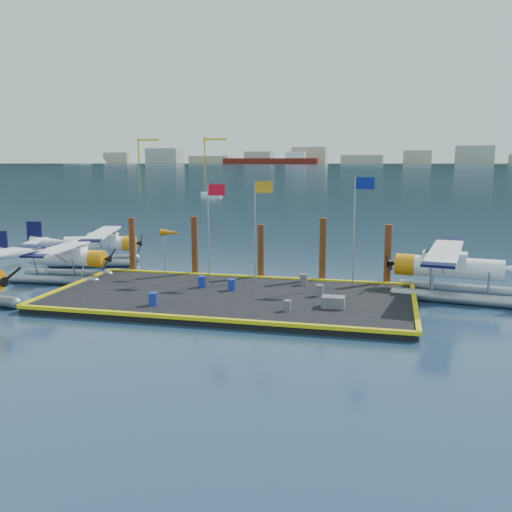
{
  "coord_description": "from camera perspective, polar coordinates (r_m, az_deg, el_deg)",
  "views": [
    {
      "loc": [
        8.59,
        -29.99,
        7.94
      ],
      "look_at": [
        0.98,
        2.0,
        2.32
      ],
      "focal_mm": 40.0,
      "sensor_mm": 36.0,
      "label": 1
    }
  ],
  "objects": [
    {
      "name": "flagpole_blue",
      "position": [
        34.0,
        10.15,
        4.05
      ],
      "size": [
        1.14,
        0.08,
        6.5
      ],
      "color": "#96949C",
      "rests_on": "dock"
    },
    {
      "name": "dock_bumpers",
      "position": [
        32.08,
        -2.54,
        -3.75
      ],
      "size": [
        20.25,
        10.25,
        0.18
      ],
      "primitive_type": null,
      "color": "yellow",
      "rests_on": "dock"
    },
    {
      "name": "piling_0",
      "position": [
        39.75,
        -12.26,
        0.88
      ],
      "size": [
        0.44,
        0.44,
        4.0
      ],
      "primitive_type": "cylinder",
      "color": "#482314",
      "rests_on": "ground"
    },
    {
      "name": "dock",
      "position": [
        32.14,
        -2.54,
        -4.25
      ],
      "size": [
        20.0,
        10.0,
        0.4
      ],
      "primitive_type": "cube",
      "color": "black",
      "rests_on": "ground"
    },
    {
      "name": "piling_3",
      "position": [
        36.09,
        6.7,
        0.4
      ],
      "size": [
        0.44,
        0.44,
        4.3
      ],
      "primitive_type": "cylinder",
      "color": "#482314",
      "rests_on": "ground"
    },
    {
      "name": "flagpole_red",
      "position": [
        35.68,
        -4.47,
        3.96
      ],
      "size": [
        1.14,
        0.08,
        6.0
      ],
      "color": "#96949C",
      "rests_on": "dock"
    },
    {
      "name": "drum_5",
      "position": [
        33.11,
        -2.44,
        -2.89
      ],
      "size": [
        0.47,
        0.47,
        0.66
      ],
      "primitive_type": "cylinder",
      "color": "navy",
      "rests_on": "dock"
    },
    {
      "name": "drum_0",
      "position": [
        34.02,
        -5.42,
        -2.57
      ],
      "size": [
        0.48,
        0.48,
        0.67
      ],
      "primitive_type": "cylinder",
      "color": "navy",
      "rests_on": "dock"
    },
    {
      "name": "drum_4",
      "position": [
        34.6,
        4.79,
        -2.36
      ],
      "size": [
        0.48,
        0.48,
        0.67
      ],
      "primitive_type": "cylinder",
      "color": "#5E5E63",
      "rests_on": "dock"
    },
    {
      "name": "piling_1",
      "position": [
        38.02,
        -6.13,
        0.8
      ],
      "size": [
        0.44,
        0.44,
        4.2
      ],
      "primitive_type": "cylinder",
      "color": "#482314",
      "rests_on": "ground"
    },
    {
      "name": "far_backdrop",
      "position": [
        1782.58,
        21.12,
        9.1
      ],
      "size": [
        3050.0,
        2050.0,
        810.0
      ],
      "color": "black",
      "rests_on": "ground"
    },
    {
      "name": "crate",
      "position": [
        29.57,
        7.73,
        -4.58
      ],
      "size": [
        1.17,
        0.78,
        0.59
      ],
      "primitive_type": "cube",
      "color": "#5E5E63",
      "rests_on": "dock"
    },
    {
      "name": "piling_2",
      "position": [
        36.8,
        0.49,
        0.25
      ],
      "size": [
        0.44,
        0.44,
        3.8
      ],
      "primitive_type": "cylinder",
      "color": "#482314",
      "rests_on": "ground"
    },
    {
      "name": "drum_3",
      "position": [
        30.24,
        -10.25,
        -4.24
      ],
      "size": [
        0.48,
        0.48,
        0.68
      ],
      "primitive_type": "cylinder",
      "color": "navy",
      "rests_on": "dock"
    },
    {
      "name": "seaplane_d",
      "position": [
        34.48,
        19.01,
        -1.4
      ],
      "size": [
        9.58,
        10.52,
        3.72
      ],
      "rotation": [
        0.0,
        0.0,
        1.42
      ],
      "color": "gray",
      "rests_on": "ground"
    },
    {
      "name": "ground",
      "position": [
        32.19,
        -2.53,
        -4.59
      ],
      "size": [
        4000.0,
        4000.0,
        0.0
      ],
      "primitive_type": "plane",
      "color": "#18294A",
      "rests_on": "ground"
    },
    {
      "name": "flagpole_yellow",
      "position": [
        34.87,
        0.24,
        4.05
      ],
      "size": [
        1.14,
        0.08,
        6.2
      ],
      "color": "#96949C",
      "rests_on": "dock"
    },
    {
      "name": "drum_1",
      "position": [
        28.72,
        3.16,
        -4.98
      ],
      "size": [
        0.39,
        0.39,
        0.55
      ],
      "primitive_type": "cylinder",
      "color": "#5E5E63",
      "rests_on": "dock"
    },
    {
      "name": "piling_4",
      "position": [
        35.89,
        13.04,
        -0.09
      ],
      "size": [
        0.44,
        0.44,
        4.0
      ],
      "primitive_type": "cylinder",
      "color": "#482314",
      "rests_on": "ground"
    },
    {
      "name": "windsock",
      "position": [
        36.74,
        -8.51,
        2.22
      ],
      "size": [
        1.4,
        0.44,
        3.12
      ],
      "color": "#96949C",
      "rests_on": "dock"
    },
    {
      "name": "drum_2",
      "position": [
        31.88,
        6.36,
        -3.45
      ],
      "size": [
        0.46,
        0.46,
        0.65
      ],
      "primitive_type": "cylinder",
      "color": "#5E5E63",
      "rests_on": "dock"
    },
    {
      "name": "seaplane_b",
      "position": [
        39.32,
        -18.58,
        -0.38
      ],
      "size": [
        8.26,
        9.1,
        3.23
      ],
      "rotation": [
        0.0,
        0.0,
        -1.51
      ],
      "color": "gray",
      "rests_on": "ground"
    },
    {
      "name": "seaplane_c",
      "position": [
        44.79,
        -15.49,
        1.0
      ],
      "size": [
        8.67,
        9.31,
        3.32
      ],
      "rotation": [
        0.0,
        0.0,
        -1.28
      ],
      "color": "gray",
      "rests_on": "ground"
    }
  ]
}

